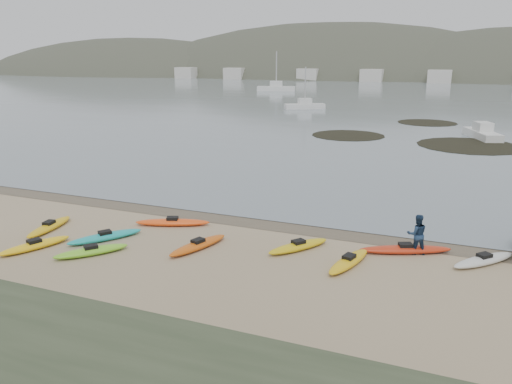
% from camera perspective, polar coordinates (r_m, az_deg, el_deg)
% --- Properties ---
extents(ground, '(600.00, 600.00, 0.00)m').
position_cam_1_polar(ground, '(26.36, 0.00, -3.15)').
color(ground, tan).
rests_on(ground, ground).
extents(wet_sand, '(60.00, 60.00, 0.00)m').
position_cam_1_polar(wet_sand, '(26.09, -0.25, -3.33)').
color(wet_sand, brown).
rests_on(wet_sand, ground).
extents(water, '(1200.00, 1200.00, 0.00)m').
position_cam_1_polar(water, '(323.42, 20.87, 12.91)').
color(water, slate).
rests_on(water, ground).
extents(kayaks, '(21.78, 8.79, 0.34)m').
position_cam_1_polar(kayaks, '(22.68, -4.55, -5.87)').
color(kayaks, red).
rests_on(kayaks, ground).
extents(person_east, '(1.04, 0.92, 1.78)m').
position_cam_1_polar(person_east, '(22.73, 17.92, -4.61)').
color(person_east, navy).
rests_on(person_east, ground).
extents(kelp_mats, '(20.82, 24.62, 0.04)m').
position_cam_1_polar(kelp_mats, '(56.64, 18.36, 6.12)').
color(kelp_mats, black).
rests_on(kelp_mats, water).
extents(moored_boats, '(92.85, 92.82, 1.27)m').
position_cam_1_polar(moored_boats, '(103.67, 22.23, 9.93)').
color(moored_boats, silver).
rests_on(moored_boats, ground).
extents(far_town, '(199.00, 5.00, 4.00)m').
position_cam_1_polar(far_town, '(168.33, 21.32, 12.18)').
color(far_town, beige).
rests_on(far_town, ground).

